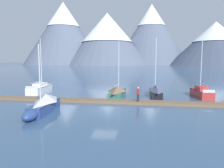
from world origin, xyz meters
The scene contains 12 objects.
ground_plane centered at (0.00, 0.00, 0.00)m, with size 700.00×700.00×0.00m, color #38567A.
mountain_west_summit centered at (-75.73, 196.46, 33.40)m, with size 82.81×82.81×64.40m.
mountain_central_massif centered at (-28.48, 189.41, 27.13)m, with size 84.95×84.95×50.68m.
mountain_shoulder_ridge centered at (15.36, 209.82, 32.35)m, with size 78.07×78.07×62.78m.
mountain_east_summit centered at (70.42, 181.27, 20.41)m, with size 81.75×81.75×38.83m.
dock centered at (0.00, 4.00, 0.14)m, with size 29.34×2.91×0.30m.
sailboat_nearest_berth centered at (-11.89, 10.62, 0.63)m, with size 2.31×7.14×8.42m.
sailboat_second_berth centered at (-5.68, -1.63, 0.81)m, with size 1.75×6.76×6.50m.
sailboat_mid_dock_port centered at (0.44, 9.25, 0.67)m, with size 2.22×7.39×7.71m.
sailboat_mid_dock_starboard centered at (5.75, 9.28, 0.79)m, with size 1.67×6.66×8.20m.
sailboat_far_berth centered at (11.84, 9.62, 0.63)m, with size 2.04×6.08×7.90m.
person_on_dock centered at (3.33, 3.58, 1.26)m, with size 0.36×0.55×1.69m.
Camera 1 is at (3.43, -20.52, 5.08)m, focal length 33.81 mm.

